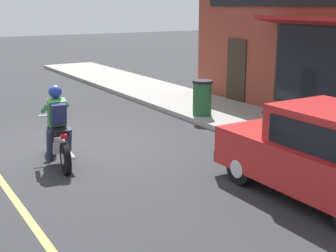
{
  "coord_description": "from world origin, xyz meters",
  "views": [
    {
      "loc": [
        -3.37,
        -9.8,
        3.14
      ],
      "look_at": [
        1.01,
        -2.61,
        0.95
      ],
      "focal_mm": 50.0,
      "sensor_mm": 36.0,
      "label": 1
    }
  ],
  "objects": [
    {
      "name": "ground_plane",
      "position": [
        0.0,
        0.0,
        0.0
      ],
      "size": [
        80.0,
        80.0,
        0.0
      ],
      "primitive_type": "plane",
      "color": "#2B2B2D"
    },
    {
      "name": "sidewalk_curb",
      "position": [
        4.95,
        3.0,
        0.07
      ],
      "size": [
        2.6,
        22.0,
        0.14
      ],
      "primitive_type": "cube",
      "color": "gray",
      "rests_on": "ground"
    },
    {
      "name": "storefront_building",
      "position": [
        6.48,
        -0.91,
        2.11
      ],
      "size": [
        1.25,
        9.58,
        4.2
      ],
      "color": "brown",
      "rests_on": "ground"
    },
    {
      "name": "motorcycle_with_rider",
      "position": [
        -0.56,
        -0.92,
        0.68
      ],
      "size": [
        0.63,
        2.02,
        1.62
      ],
      "color": "black",
      "rests_on": "ground"
    },
    {
      "name": "car_hatchback",
      "position": [
        2.58,
        -4.98,
        0.77
      ],
      "size": [
        1.64,
        3.78,
        1.57
      ],
      "color": "black",
      "rests_on": "ground"
    },
    {
      "name": "trash_bin",
      "position": [
        4.1,
        0.63,
        0.64
      ],
      "size": [
        0.56,
        0.56,
        0.98
      ],
      "color": "#23512D",
      "rests_on": "sidewalk_curb"
    }
  ]
}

